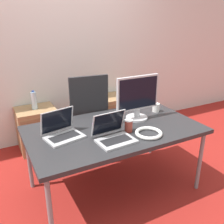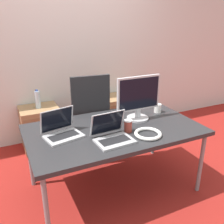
# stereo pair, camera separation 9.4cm
# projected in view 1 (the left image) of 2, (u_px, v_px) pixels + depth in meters

# --- Properties ---
(ground_plane) EXTENTS (14.00, 14.00, 0.00)m
(ground_plane) POSITION_uv_depth(u_px,v_px,m) (114.00, 187.00, 2.68)
(ground_plane) COLOR maroon
(wall_back) EXTENTS (10.00, 0.05, 2.60)m
(wall_back) POSITION_uv_depth(u_px,v_px,m) (63.00, 48.00, 3.43)
(wall_back) COLOR silver
(wall_back) RESTS_ON ground_plane
(desk) EXTENTS (1.67, 0.96, 0.70)m
(desk) POSITION_uv_depth(u_px,v_px,m) (114.00, 132.00, 2.44)
(desk) COLOR #28282B
(desk) RESTS_ON ground_plane
(office_chair) EXTENTS (0.56, 0.58, 1.11)m
(office_chair) POSITION_uv_depth(u_px,v_px,m) (86.00, 127.00, 3.11)
(office_chair) COLOR #232326
(office_chair) RESTS_ON ground_plane
(cabinet_left) EXTENTS (0.50, 0.43, 0.58)m
(cabinet_left) POSITION_uv_depth(u_px,v_px,m) (37.00, 129.00, 3.36)
(cabinet_left) COLOR #99754C
(cabinet_left) RESTS_ON ground_plane
(cabinet_right) EXTENTS (0.50, 0.43, 0.58)m
(cabinet_right) POSITION_uv_depth(u_px,v_px,m) (115.00, 114.00, 3.88)
(cabinet_right) COLOR #99754C
(cabinet_right) RESTS_ON ground_plane
(water_bottle) EXTENTS (0.07, 0.07, 0.25)m
(water_bottle) POSITION_uv_depth(u_px,v_px,m) (34.00, 100.00, 3.22)
(water_bottle) COLOR silver
(water_bottle) RESTS_ON cabinet_left
(laptop_left) EXTENTS (0.36, 0.33, 0.24)m
(laptop_left) POSITION_uv_depth(u_px,v_px,m) (62.00, 132.00, 2.24)
(laptop_left) COLOR #ADADB2
(laptop_left) RESTS_ON desk
(laptop_right) EXTENTS (0.34, 0.31, 0.24)m
(laptop_right) POSITION_uv_depth(u_px,v_px,m) (114.00, 135.00, 2.18)
(laptop_right) COLOR #ADADB2
(laptop_right) RESTS_ON desk
(monitor) EXTENTS (0.48, 0.23, 0.46)m
(monitor) POSITION_uv_depth(u_px,v_px,m) (138.00, 98.00, 2.56)
(monitor) COLOR #B7B7BC
(monitor) RESTS_ON desk
(mouse) EXTENTS (0.04, 0.06, 0.03)m
(mouse) POSITION_uv_depth(u_px,v_px,m) (116.00, 126.00, 2.43)
(mouse) COLOR silver
(mouse) RESTS_ON desk
(coffee_cup_white) EXTENTS (0.08, 0.08, 0.10)m
(coffee_cup_white) POSITION_uv_depth(u_px,v_px,m) (156.00, 108.00, 2.82)
(coffee_cup_white) COLOR white
(coffee_cup_white) RESTS_ON desk
(coffee_cup_brown) EXTENTS (0.08, 0.08, 0.12)m
(coffee_cup_brown) POSITION_uv_depth(u_px,v_px,m) (129.00, 126.00, 2.33)
(coffee_cup_brown) COLOR maroon
(coffee_cup_brown) RESTS_ON desk
(cable_coil) EXTENTS (0.25, 0.25, 0.03)m
(cable_coil) POSITION_uv_depth(u_px,v_px,m) (149.00, 133.00, 2.28)
(cable_coil) COLOR white
(cable_coil) RESTS_ON desk
(scissors) EXTENTS (0.15, 0.13, 0.01)m
(scissors) POSITION_uv_depth(u_px,v_px,m) (98.00, 124.00, 2.50)
(scissors) COLOR #B2B2B7
(scissors) RESTS_ON desk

